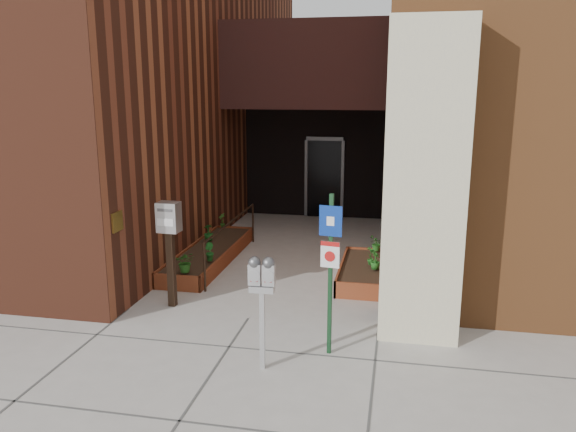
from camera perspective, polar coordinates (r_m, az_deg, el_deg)
The scene contains 15 objects.
ground at distance 8.86m, azimuth -4.08°, elevation -10.35°, with size 80.00×80.00×0.00m, color #9E9991.
architecture at distance 15.00m, azimuth 2.22°, elevation 18.60°, with size 20.00×14.60×10.00m.
planter_left at distance 11.68m, azimuth -7.95°, elevation -3.93°, with size 0.90×3.60×0.30m.
planter_right at distance 10.61m, azimuth 7.51°, elevation -5.68°, with size 0.80×2.20×0.30m.
handrail at distance 11.32m, azimuth -5.74°, elevation -1.19°, with size 0.04×3.34×0.90m.
parking_meter at distance 6.96m, azimuth -2.69°, elevation -6.79°, with size 0.33×0.16×1.49m.
sign_post at distance 7.30m, azimuth 4.32°, elevation -4.26°, with size 0.30×0.09×2.19m.
payment_dropbox at distance 9.14m, azimuth -11.95°, elevation -1.59°, with size 0.35×0.28×1.73m.
shrub_left_a at distance 10.11m, azimuth -10.37°, elevation -4.61°, with size 0.34×0.34×0.37m, color #235B1A.
shrub_left_b at distance 10.70m, azimuth -8.01°, elevation -3.62°, with size 0.19×0.19×0.34m, color #1A5C1D.
shrub_left_c at distance 12.08m, azimuth -8.07°, elevation -1.65°, with size 0.20×0.20×0.36m, color #165018.
shrub_left_d at distance 13.13m, azimuth -6.71°, elevation -0.45°, with size 0.19×0.19×0.35m, color #2D631C.
shrub_right_a at distance 10.24m, azimuth 8.86°, elevation -4.48°, with size 0.18×0.18×0.32m, color #1E5B1A.
shrub_right_b at distance 10.46m, azimuth 8.41°, elevation -3.99°, with size 0.19×0.19×0.36m, color #20631C.
shrub_right_c at distance 11.36m, azimuth 8.95°, elevation -2.79°, with size 0.27×0.27×0.30m, color #215E1A.
Camera 1 is at (2.20, -7.84, 3.50)m, focal length 35.00 mm.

